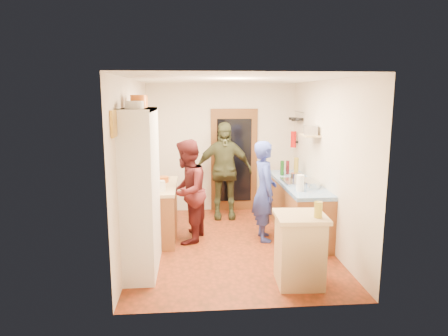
{
  "coord_description": "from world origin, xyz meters",
  "views": [
    {
      "loc": [
        -0.62,
        -6.08,
        2.36
      ],
      "look_at": [
        -0.11,
        0.15,
        1.22
      ],
      "focal_mm": 32.0,
      "sensor_mm": 36.0,
      "label": 1
    }
  ],
  "objects": [
    {
      "name": "orange_pot_b",
      "position": [
        -1.3,
        -0.47,
        2.28
      ],
      "size": [
        0.18,
        0.18,
        0.16
      ],
      "primitive_type": "cylinder",
      "color": "orange",
      "rests_on": "hutch_top_shelf"
    },
    {
      "name": "chopping_board",
      "position": [
        -1.18,
        0.97,
        0.91
      ],
      "size": [
        0.36,
        0.31,
        0.02
      ],
      "primitive_type": "cube",
      "rotation": [
        0.0,
        0.0,
        0.33
      ],
      "color": "tan",
      "rests_on": "left_counter_top"
    },
    {
      "name": "floor",
      "position": [
        0.0,
        0.0,
        -0.01
      ],
      "size": [
        3.0,
        4.0,
        0.02
      ],
      "primitive_type": "cube",
      "color": "maroon",
      "rests_on": "ground"
    },
    {
      "name": "fire_extinguisher",
      "position": [
        1.41,
        1.7,
        1.5
      ],
      "size": [
        0.11,
        0.11,
        0.32
      ],
      "primitive_type": "cylinder",
      "color": "red",
      "rests_on": "wall_right"
    },
    {
      "name": "left_counter_base",
      "position": [
        -1.2,
        0.45,
        0.42
      ],
      "size": [
        0.6,
        1.4,
        0.85
      ],
      "primitive_type": "cube",
      "color": "brown",
      "rests_on": "ground"
    },
    {
      "name": "ext_bracket",
      "position": [
        1.47,
        1.7,
        1.45
      ],
      "size": [
        0.06,
        0.1,
        0.04
      ],
      "primitive_type": "cube",
      "color": "black",
      "rests_on": "wall_right"
    },
    {
      "name": "person_back",
      "position": [
        0.0,
        1.43,
        0.94
      ],
      "size": [
        1.1,
        0.47,
        1.87
      ],
      "primitive_type": "imported",
      "rotation": [
        0.0,
        0.0,
        -0.01
      ],
      "color": "#363820",
      "rests_on": "ground"
    },
    {
      "name": "pan_hang_b",
      "position": [
        1.4,
        1.55,
        1.9
      ],
      "size": [
        0.16,
        0.16,
        0.05
      ],
      "primitive_type": "cylinder",
      "color": "black",
      "rests_on": "pan_rail"
    },
    {
      "name": "right_counter_base",
      "position": [
        1.2,
        0.5,
        0.42
      ],
      "size": [
        0.6,
        2.2,
        0.84
      ],
      "primitive_type": "cube",
      "color": "brown",
      "rests_on": "ground"
    },
    {
      "name": "wall_left",
      "position": [
        -1.51,
        0.0,
        1.3
      ],
      "size": [
        0.02,
        4.0,
        2.6
      ],
      "primitive_type": "cube",
      "color": "beige",
      "rests_on": "ground"
    },
    {
      "name": "person_hob",
      "position": [
        0.59,
        0.16,
        0.82
      ],
      "size": [
        0.41,
        0.61,
        1.64
      ],
      "primitive_type": "imported",
      "rotation": [
        0.0,
        0.0,
        1.59
      ],
      "color": "#2C3B95",
      "rests_on": "ground"
    },
    {
      "name": "hutch_top_shelf",
      "position": [
        -1.3,
        -0.8,
        2.18
      ],
      "size": [
        0.4,
        1.14,
        0.04
      ],
      "primitive_type": "cube",
      "color": "white",
      "rests_on": "hutch_body"
    },
    {
      "name": "pot_on_hob",
      "position": [
        1.15,
        0.44,
        1.0
      ],
      "size": [
        0.18,
        0.18,
        0.12
      ],
      "primitive_type": "cylinder",
      "color": "silver",
      "rests_on": "hob"
    },
    {
      "name": "oil_jar",
      "position": [
        0.89,
        -1.56,
        1.01
      ],
      "size": [
        0.1,
        0.1,
        0.19
      ],
      "primitive_type": "cylinder",
      "rotation": [
        0.0,
        0.0,
        -0.05
      ],
      "color": "#AD9E2D",
      "rests_on": "island_top"
    },
    {
      "name": "island_top",
      "position": [
        0.72,
        -1.43,
        0.89
      ],
      "size": [
        0.65,
        0.65,
        0.05
      ],
      "primitive_type": "cube",
      "rotation": [
        0.0,
        0.0,
        -0.05
      ],
      "color": "tan",
      "rests_on": "island_base"
    },
    {
      "name": "door_frame",
      "position": [
        0.25,
        1.97,
        1.05
      ],
      "size": [
        0.95,
        0.06,
        2.1
      ],
      "primitive_type": "cube",
      "color": "brown",
      "rests_on": "ground"
    },
    {
      "name": "right_counter_top",
      "position": [
        1.2,
        0.5,
        0.87
      ],
      "size": [
        0.62,
        2.22,
        0.06
      ],
      "primitive_type": "cube",
      "color": "#0149A8",
      "rests_on": "right_counter_base"
    },
    {
      "name": "bottle_c",
      "position": [
        1.31,
        1.05,
        1.07
      ],
      "size": [
        0.1,
        0.1,
        0.33
      ],
      "primitive_type": "cylinder",
      "rotation": [
        0.0,
        0.0,
        0.21
      ],
      "color": "olive",
      "rests_on": "right_counter_top"
    },
    {
      "name": "mixing_bowl",
      "position": [
        1.3,
        0.02,
        0.95
      ],
      "size": [
        0.26,
        0.26,
        0.1
      ],
      "primitive_type": "cylinder",
      "rotation": [
        0.0,
        0.0,
        0.01
      ],
      "color": "silver",
      "rests_on": "right_counter_top"
    },
    {
      "name": "hob",
      "position": [
        1.2,
        0.4,
        0.92
      ],
      "size": [
        0.55,
        0.58,
        0.04
      ],
      "primitive_type": "cube",
      "color": "silver",
      "rests_on": "right_counter_top"
    },
    {
      "name": "wall_right",
      "position": [
        1.51,
        0.0,
        1.3
      ],
      "size": [
        0.02,
        4.0,
        2.6
      ],
      "primitive_type": "cube",
      "color": "beige",
      "rests_on": "ground"
    },
    {
      "name": "door_glass",
      "position": [
        0.25,
        1.94,
        1.05
      ],
      "size": [
        0.7,
        0.02,
        1.7
      ],
      "primitive_type": "cube",
      "color": "black",
      "rests_on": "door_frame"
    },
    {
      "name": "left_counter_top",
      "position": [
        -1.2,
        0.45,
        0.88
      ],
      "size": [
        0.64,
        1.44,
        0.05
      ],
      "primitive_type": "cube",
      "color": "tan",
      "rests_on": "left_counter_base"
    },
    {
      "name": "toaster",
      "position": [
        -1.15,
        -0.0,
        0.98
      ],
      "size": [
        0.24,
        0.19,
        0.16
      ],
      "primitive_type": "cube",
      "rotation": [
        0.0,
        0.0,
        0.26
      ],
      "color": "white",
      "rests_on": "left_counter_top"
    },
    {
      "name": "pan_hang_a",
      "position": [
        1.4,
        1.35,
        1.92
      ],
      "size": [
        0.18,
        0.18,
        0.05
      ],
      "primitive_type": "cylinder",
      "color": "black",
      "rests_on": "pan_rail"
    },
    {
      "name": "person_left",
      "position": [
        -0.66,
        0.24,
        0.84
      ],
      "size": [
        0.82,
        0.95,
        1.68
      ],
      "primitive_type": "imported",
      "rotation": [
        0.0,
        0.0,
        -1.83
      ],
      "color": "#431516",
      "rests_on": "ground"
    },
    {
      "name": "hutch_body",
      "position": [
        -1.3,
        -0.8,
        1.1
      ],
      "size": [
        0.4,
        1.2,
        2.2
      ],
      "primitive_type": "cube",
      "color": "white",
      "rests_on": "ground"
    },
    {
      "name": "ceiling",
      "position": [
        0.0,
        0.0,
        2.61
      ],
      "size": [
        3.0,
        4.0,
        0.02
      ],
      "primitive_type": "cube",
      "color": "silver",
      "rests_on": "ground"
    },
    {
      "name": "island_base",
      "position": [
        0.72,
        -1.43,
        0.43
      ],
      "size": [
        0.57,
        0.57,
        0.86
      ],
      "primitive_type": "cube",
      "rotation": [
        0.0,
        0.0,
        -0.05
      ],
      "color": "tan",
      "rests_on": "ground"
    },
    {
      "name": "pan_rail",
      "position": [
        1.46,
        1.52,
        2.05
      ],
      "size": [
        0.02,
        0.65,
        0.02
      ],
      "primitive_type": "cylinder",
      "rotation": [
        1.57,
        0.0,
        0.0
      ],
      "color": "silver",
      "rests_on": "wall_right"
    },
    {
      "name": "plate_stack",
      "position": [
        -1.3,
        -1.15,
        2.25
      ],
      "size": [
        0.23,
        0.23,
        0.1
      ],
      "primitive_type": "cylinder",
      "color": "white",
      "rests_on": "hutch_top_shelf"
    },
    {
      "name": "radio",
      "position": [
        1.37,
        0.45,
        1.79
      ],
      "size": [
        0.28,
        0.34,
        0.15
      ],
      "primitive_type": "cube",
      "rotation": [
        0.0,
        0.0,
        -0.22
      ],
      "color": "silver",
      "rests_on": "wall_shelf"
    },
    {
      "name": "bottle_a",
      "position": [
        1.05,
        1.07,
        1.04
      ],
      "size": [
        0.08,
        0.08,
        0.28
      ],
      "primitive_type": "cylinder",
      "rotation": [
        0.0,
        0.0,
        0.17
      ],
      "color": "#143F14",
      "rests_on": "right_counter_top"
    },
    {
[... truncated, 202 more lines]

